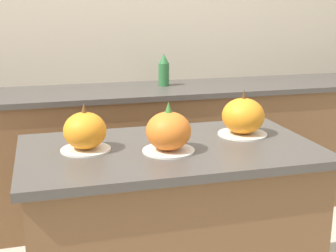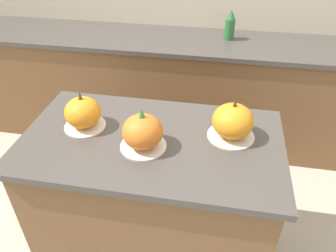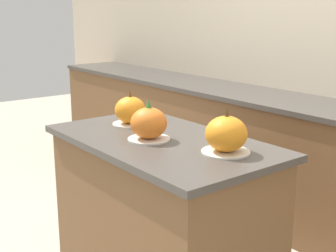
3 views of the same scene
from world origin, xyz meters
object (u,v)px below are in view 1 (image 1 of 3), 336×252
object	(u,v)px
pumpkin_cake_left	(85,132)
pumpkin_cake_right	(243,117)
pumpkin_cake_center	(169,132)
bottle_tall	(164,70)

from	to	relation	value
pumpkin_cake_left	pumpkin_cake_right	bearing A→B (deg)	3.79
pumpkin_cake_center	pumpkin_cake_left	bearing A→B (deg)	162.36
pumpkin_cake_left	pumpkin_cake_right	distance (m)	0.72
pumpkin_cake_left	bottle_tall	world-z (taller)	bottle_tall
pumpkin_cake_right	pumpkin_cake_left	bearing A→B (deg)	-176.21
pumpkin_cake_left	pumpkin_cake_right	world-z (taller)	pumpkin_cake_right
pumpkin_cake_center	bottle_tall	distance (m)	1.42
pumpkin_cake_center	bottle_tall	bearing A→B (deg)	75.99
pumpkin_cake_center	pumpkin_cake_right	world-z (taller)	pumpkin_cake_right
pumpkin_cake_right	bottle_tall	world-z (taller)	bottle_tall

